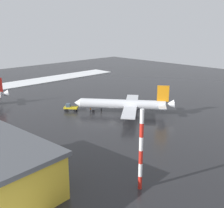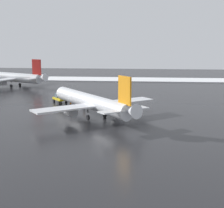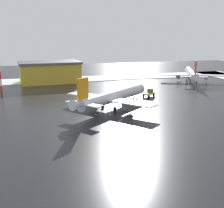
# 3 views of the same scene
# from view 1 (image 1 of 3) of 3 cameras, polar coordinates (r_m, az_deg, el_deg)

# --- Properties ---
(ground_plane) EXTENTS (240.00, 240.00, 0.00)m
(ground_plane) POSITION_cam_1_polar(r_m,az_deg,el_deg) (91.55, 0.22, -2.18)
(ground_plane) COLOR #232326
(snow_bank_left) EXTENTS (14.00, 116.00, 0.27)m
(snow_bank_left) POSITION_cam_1_polar(r_m,az_deg,el_deg) (145.34, -18.80, 3.84)
(snow_bank_left) COLOR white
(snow_bank_left) RESTS_ON ground_plane
(airplane_distant_tail) EXTENTS (27.63, 24.80, 9.81)m
(airplane_distant_tail) POSITION_cam_1_polar(r_m,az_deg,el_deg) (91.60, 2.61, -0.07)
(airplane_distant_tail) COLOR silver
(airplane_distant_tail) RESTS_ON ground_plane
(pushback_tug) EXTENTS (4.96, 4.60, 2.50)m
(pushback_tug) POSITION_cam_1_polar(r_m,az_deg,el_deg) (96.25, -8.50, -0.65)
(pushback_tug) COLOR gold
(pushback_tug) RESTS_ON ground_plane
(ground_crew_beside_wing) EXTENTS (0.36, 0.36, 1.71)m
(ground_crew_beside_wing) POSITION_cam_1_polar(r_m,az_deg,el_deg) (95.63, -2.20, -0.79)
(ground_crew_beside_wing) COLOR black
(ground_crew_beside_wing) RESTS_ON ground_plane
(ground_crew_near_tug) EXTENTS (0.36, 0.36, 1.71)m
(ground_crew_near_tug) POSITION_cam_1_polar(r_m,az_deg,el_deg) (94.42, -4.40, -1.04)
(ground_crew_near_tug) COLOR black
(ground_crew_near_tug) RESTS_ON ground_plane
(antenna_mast) EXTENTS (0.70, 0.70, 14.94)m
(antenna_mast) POSITION_cam_1_polar(r_m,az_deg,el_deg) (49.32, 5.90, -9.36)
(antenna_mast) COLOR red
(antenna_mast) RESTS_ON ground_plane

